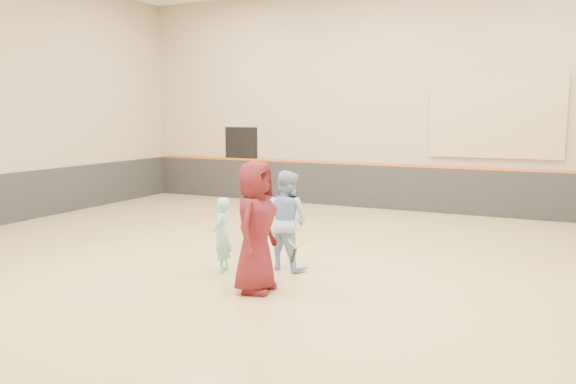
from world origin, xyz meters
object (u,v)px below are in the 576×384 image
at_px(instructor, 286,220).
at_px(spare_racket, 275,224).
at_px(girl, 222,235).
at_px(young_man, 255,227).

bearing_deg(instructor, spare_racket, -48.12).
relative_size(girl, instructor, 0.75).
height_order(instructor, spare_racket, instructor).
relative_size(instructor, young_man, 0.86).
distance_m(instructor, young_man, 1.30).
xyz_separation_m(girl, instructor, (0.87, 0.63, 0.21)).
relative_size(girl, young_man, 0.64).
distance_m(girl, young_man, 1.24).
bearing_deg(young_man, girl, 51.15).
distance_m(girl, instructor, 1.10).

